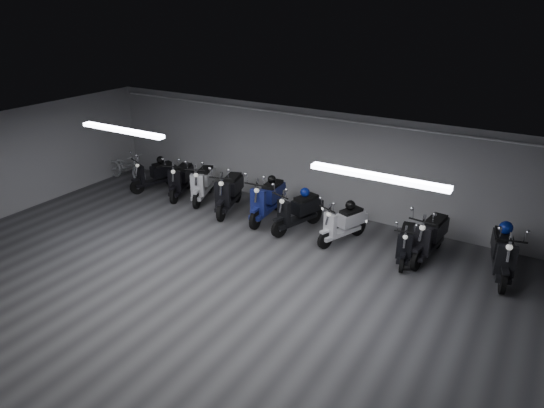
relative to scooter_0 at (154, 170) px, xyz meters
The scene contains 22 objects.
floor 6.22m from the scooter_0, 37.30° to the right, with size 14.00×10.00×0.01m, color #3A3A3C.
ceiling 6.55m from the scooter_0, 37.30° to the right, with size 14.00×10.00×0.01m, color slate.
back_wall 5.13m from the scooter_0, 14.36° to the left, with size 14.00×0.01×2.80m, color #949496.
fluor_strip_left 3.95m from the scooter_0, 55.07° to the right, with size 2.40×0.18×0.08m, color white.
fluor_strip_right 8.64m from the scooter_0, 19.13° to the right, with size 2.40×0.18×0.08m, color white.
conduit 5.43m from the scooter_0, 13.43° to the left, with size 0.05×0.05×13.60m, color white.
scooter_0 is the anchor object (origin of this frame).
scooter_1 1.03m from the scooter_0, ahead, with size 0.61×1.84×1.37m, color black, non-canonical shape.
scooter_2 1.80m from the scooter_0, ahead, with size 0.63×1.88×1.40m, color silver, non-canonical shape.
scooter_3 2.93m from the scooter_0, ahead, with size 0.67×2.01×1.49m, color black, non-canonical shape.
scooter_4 4.10m from the scooter_0, ahead, with size 0.67×2.01×1.50m, color navy, non-canonical shape.
scooter_5 5.12m from the scooter_0, ahead, with size 0.61×1.84×1.37m, color black, non-canonical shape.
scooter_6 6.36m from the scooter_0, ahead, with size 0.56×1.69×1.26m, color white, non-canonical shape.
scooter_7 7.95m from the scooter_0, ahead, with size 0.53×1.59×1.18m, color black, non-canonical shape.
scooter_8 8.35m from the scooter_0, ahead, with size 0.64×1.93×1.44m, color black, non-canonical shape.
scooter_9 9.88m from the scooter_0, ahead, with size 0.65×1.94×1.45m, color black, non-canonical shape.
bicycle 1.42m from the scooter_0, behind, with size 0.60×1.69×1.09m, color silver.
helmet_0 6.44m from the scooter_0, ahead, with size 0.25×0.25×0.25m, color black.
helmet_1 0.36m from the scooter_0, 68.42° to the left, with size 0.23×0.23×0.23m, color black.
helmet_2 9.83m from the scooter_0, ahead, with size 0.28×0.28×0.28m, color navy.
helmet_3 5.20m from the scooter_0, ahead, with size 0.24×0.24×0.24m, color navy.
helmet_4 4.10m from the scooter_0, ahead, with size 0.23×0.23×0.23m, color black.
Camera 1 is at (5.42, -6.47, 5.49)m, focal length 32.13 mm.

